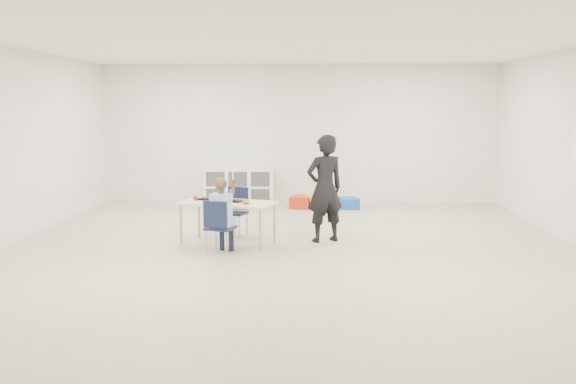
{
  "coord_description": "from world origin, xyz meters",
  "views": [
    {
      "loc": [
        0.32,
        -7.9,
        1.96
      ],
      "look_at": [
        -0.02,
        -0.05,
        0.85
      ],
      "focal_mm": 38.0,
      "sensor_mm": 36.0,
      "label": 1
    }
  ],
  "objects_px": {
    "child": "(220,211)",
    "adult": "(325,189)",
    "cubby_shelf": "(239,186)",
    "table": "(228,223)",
    "chair_near": "(221,227)"
  },
  "relations": [
    {
      "from": "chair_near",
      "to": "adult",
      "type": "relative_size",
      "value": 0.47
    },
    {
      "from": "cubby_shelf",
      "to": "table",
      "type": "bearing_deg",
      "value": -85.39
    },
    {
      "from": "child",
      "to": "adult",
      "type": "bearing_deg",
      "value": 46.77
    },
    {
      "from": "chair_near",
      "to": "child",
      "type": "height_order",
      "value": "child"
    },
    {
      "from": "cubby_shelf",
      "to": "adult",
      "type": "distance_m",
      "value": 3.86
    },
    {
      "from": "chair_near",
      "to": "child",
      "type": "xyz_separation_m",
      "value": [
        0.0,
        0.0,
        0.21
      ]
    },
    {
      "from": "child",
      "to": "adult",
      "type": "xyz_separation_m",
      "value": [
        1.4,
        0.81,
        0.2
      ]
    },
    {
      "from": "chair_near",
      "to": "adult",
      "type": "distance_m",
      "value": 1.66
    },
    {
      "from": "child",
      "to": "cubby_shelf",
      "type": "height_order",
      "value": "child"
    },
    {
      "from": "table",
      "to": "chair_near",
      "type": "height_order",
      "value": "chair_near"
    },
    {
      "from": "child",
      "to": "adult",
      "type": "relative_size",
      "value": 0.74
    },
    {
      "from": "chair_near",
      "to": "cubby_shelf",
      "type": "relative_size",
      "value": 0.52
    },
    {
      "from": "cubby_shelf",
      "to": "adult",
      "type": "relative_size",
      "value": 0.9
    },
    {
      "from": "chair_near",
      "to": "cubby_shelf",
      "type": "xyz_separation_m",
      "value": [
        -0.28,
        4.25,
        -0.02
      ]
    },
    {
      "from": "child",
      "to": "table",
      "type": "bearing_deg",
      "value": 105.17
    }
  ]
}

